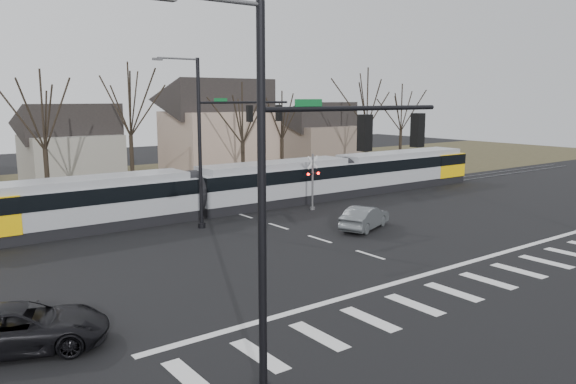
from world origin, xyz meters
TOP-DOWN VIEW (x-y plane):
  - ground at (0.00, 0.00)m, footprint 140.00×140.00m
  - grass_verge at (0.00, 32.00)m, footprint 140.00×28.00m
  - crosswalk at (0.00, -4.00)m, footprint 27.00×2.60m
  - stop_line at (0.00, -1.80)m, footprint 28.00×0.35m
  - lane_dashes at (0.00, 16.00)m, footprint 0.18×30.00m
  - rail_pair at (0.00, 15.80)m, footprint 90.00×1.52m
  - tram at (3.87, 16.00)m, footprint 42.05×3.12m
  - sedan at (3.80, 6.29)m, footprint 4.58×5.40m
  - suv at (-16.60, 0.81)m, footprint 5.90×6.90m
  - signal_pole_near_left at (-10.41, -6.00)m, footprint 9.28×0.44m
  - signal_pole_far at (-2.41, 12.50)m, footprint 9.28×0.44m
  - rail_crossing_signal at (5.00, 12.79)m, footprint 1.08×0.36m
  - tree_row at (2.00, 26.00)m, footprint 59.20×7.20m
  - house_b at (-5.00, 36.00)m, footprint 8.64×7.56m
  - house_c at (9.00, 33.00)m, footprint 10.80×8.64m
  - house_d at (24.00, 35.00)m, footprint 8.64×7.56m

SIDE VIEW (x-z plane):
  - ground at x=0.00m, z-range 0.00..0.00m
  - grass_verge at x=0.00m, z-range 0.00..0.01m
  - crosswalk at x=0.00m, z-range 0.00..0.01m
  - stop_line at x=0.00m, z-range 0.00..0.01m
  - lane_dashes at x=0.00m, z-range 0.00..0.01m
  - rail_pair at x=0.00m, z-range 0.00..0.06m
  - sedan at x=3.80m, z-range 0.00..1.43m
  - suv at x=-16.60m, z-range 0.00..1.47m
  - tram at x=3.87m, z-range 0.14..3.33m
  - rail_crossing_signal at x=5.00m, z-range -0.11..3.89m
  - house_b at x=-5.00m, z-range 0.14..7.79m
  - house_d at x=24.00m, z-range 0.14..7.79m
  - tree_row at x=2.00m, z-range 0.00..10.00m
  - house_c at x=9.00m, z-range 0.18..10.28m
  - signal_pole_near_left at x=-10.41m, z-range 0.60..10.80m
  - signal_pole_far at x=-2.41m, z-range 0.60..10.80m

